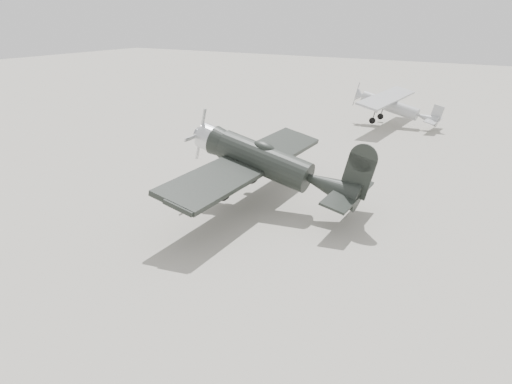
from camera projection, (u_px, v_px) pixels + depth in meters
ground at (195, 238)px, 20.45m from camera, size 160.00×160.00×0.00m
lowwing_monoplane at (273, 164)px, 22.99m from camera, size 8.83×12.30×3.98m
highwing_monoplane at (393, 104)px, 39.72m from camera, size 7.05×9.88×2.82m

